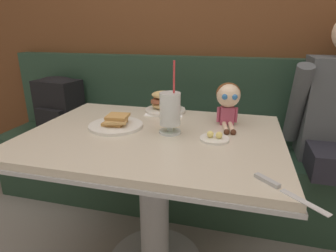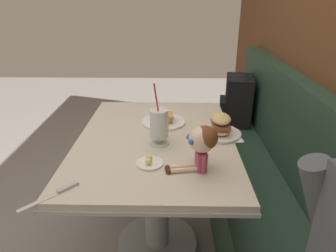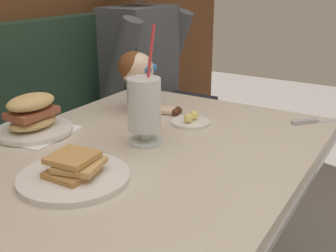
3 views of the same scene
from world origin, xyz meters
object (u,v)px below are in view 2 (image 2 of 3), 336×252
object	(u,v)px
toast_plate	(163,121)
backpack	(237,98)
butter_saucer	(149,162)
milkshake_glass	(159,125)
seated_doll	(202,142)
butter_knife	(60,191)
sandwich_plate	(220,127)

from	to	relation	value
toast_plate	backpack	distance (m)	0.91
butter_saucer	backpack	bearing A→B (deg)	152.32
toast_plate	backpack	world-z (taller)	backpack
toast_plate	milkshake_glass	distance (m)	0.28
seated_doll	butter_saucer	bearing A→B (deg)	-99.02
butter_saucer	butter_knife	size ratio (longest dim) A/B	0.65
sandwich_plate	seated_doll	xyz separation A→B (m)	(0.34, -0.13, 0.08)
toast_plate	sandwich_plate	world-z (taller)	sandwich_plate
sandwich_plate	backpack	distance (m)	0.91
butter_knife	milkshake_glass	bearing A→B (deg)	138.86
butter_knife	backpack	size ratio (longest dim) A/B	0.45
toast_plate	seated_doll	world-z (taller)	seated_doll
toast_plate	milkshake_glass	xyz separation A→B (m)	(0.26, -0.01, 0.08)
toast_plate	backpack	size ratio (longest dim) A/B	0.62
butter_knife	backpack	bearing A→B (deg)	145.88
toast_plate	butter_saucer	xyz separation A→B (m)	(0.46, -0.05, -0.01)
sandwich_plate	seated_doll	bearing A→B (deg)	-20.65
toast_plate	sandwich_plate	xyz separation A→B (m)	(0.15, 0.30, 0.03)
butter_saucer	butter_knife	distance (m)	0.38
butter_knife	backpack	world-z (taller)	backpack
sandwich_plate	toast_plate	bearing A→B (deg)	-117.08
butter_saucer	butter_knife	xyz separation A→B (m)	(0.21, -0.32, -0.00)
toast_plate	butter_knife	distance (m)	0.76
butter_knife	seated_doll	xyz separation A→B (m)	(-0.18, 0.54, 0.12)
milkshake_glass	backpack	world-z (taller)	milkshake_glass
toast_plate	sandwich_plate	distance (m)	0.34
seated_doll	backpack	size ratio (longest dim) A/B	0.56
toast_plate	milkshake_glass	bearing A→B (deg)	-2.55
milkshake_glass	seated_doll	bearing A→B (deg)	38.67
seated_doll	milkshake_glass	bearing A→B (deg)	-141.33
toast_plate	butter_saucer	bearing A→B (deg)	-5.76
toast_plate	milkshake_glass	world-z (taller)	milkshake_glass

